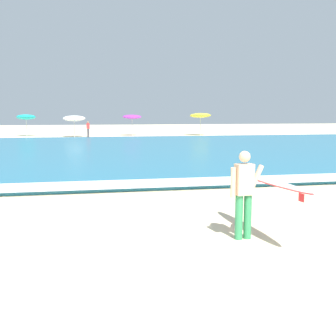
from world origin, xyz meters
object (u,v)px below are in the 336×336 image
object	(u,v)px
beach_umbrella_1	(26,117)
beach_umbrella_3	(132,117)
beach_umbrella_2	(74,118)
beachgoer_near_row_left	(88,129)
beach_umbrella_4	(200,115)
surfer_with_board	(256,186)

from	to	relation	value
beach_umbrella_1	beach_umbrella_3	xyz separation A→B (m)	(11.05, -1.43, 0.02)
beach_umbrella_1	beach_umbrella_2	bearing A→B (deg)	-29.66
beach_umbrella_2	beach_umbrella_3	bearing A→B (deg)	13.37
beach_umbrella_2	beachgoer_near_row_left	size ratio (longest dim) A/B	1.43
beach_umbrella_3	beach_umbrella_4	world-z (taller)	beach_umbrella_4
beach_umbrella_2	beach_umbrella_3	world-z (taller)	beach_umbrella_3
beach_umbrella_1	beach_umbrella_4	distance (m)	18.54
beach_umbrella_1	beach_umbrella_2	size ratio (longest dim) A/B	1.04
beach_umbrella_1	beachgoer_near_row_left	size ratio (longest dim) A/B	1.48
surfer_with_board	beachgoer_near_row_left	bearing A→B (deg)	94.74
surfer_with_board	beach_umbrella_2	distance (m)	36.13
surfer_with_board	beach_umbrella_1	size ratio (longest dim) A/B	1.25
beachgoer_near_row_left	beach_umbrella_1	bearing A→B (deg)	156.14
beach_umbrella_4	beachgoer_near_row_left	size ratio (longest dim) A/B	1.56
beach_umbrella_1	beach_umbrella_3	world-z (taller)	beach_umbrella_1
beach_umbrella_2	surfer_with_board	bearing A→B (deg)	-83.11
beach_umbrella_4	beach_umbrella_1	bearing A→B (deg)	172.79
beach_umbrella_1	beach_umbrella_2	xyz separation A→B (m)	(5.02, -2.86, -0.11)
beach_umbrella_3	beachgoer_near_row_left	bearing A→B (deg)	-163.34
beach_umbrella_2	beachgoer_near_row_left	xyz separation A→B (m)	(1.36, 0.04, -1.04)
beachgoer_near_row_left	beach_umbrella_4	bearing A→B (deg)	2.38
beach_umbrella_3	beach_umbrella_4	distance (m)	7.40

